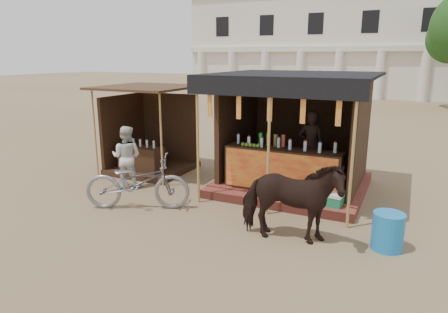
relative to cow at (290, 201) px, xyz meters
name	(u,v)px	position (x,y,z in m)	size (l,w,h in m)	color
ground	(186,234)	(-1.77, -0.53, -0.75)	(120.00, 120.00, 0.00)	#846B4C
main_stall	(294,148)	(-0.75, 2.83, 0.28)	(3.60, 3.61, 2.78)	brown
secondary_stall	(147,140)	(-4.93, 2.71, 0.10)	(2.40, 2.40, 2.38)	#382214
cow	(290,201)	(0.00, 0.00, 0.00)	(0.81, 1.77, 1.49)	black
motorbike	(137,182)	(-3.35, 0.16, -0.17)	(0.76, 2.19, 1.15)	gray
bystander	(127,157)	(-4.48, 1.22, 0.02)	(0.74, 0.58, 1.53)	silver
blue_barrel	(388,231)	(1.57, 0.43, -0.43)	(0.52, 0.52, 0.64)	#1871B6
red_crate	(301,205)	(-0.18, 1.47, -0.61)	(0.39, 0.36, 0.26)	maroon
cooler	(327,202)	(0.33, 1.63, -0.51)	(0.68, 0.51, 0.46)	#1C7F4D
background_building	(348,46)	(-3.77, 29.42, 3.23)	(26.00, 7.45, 8.18)	silver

